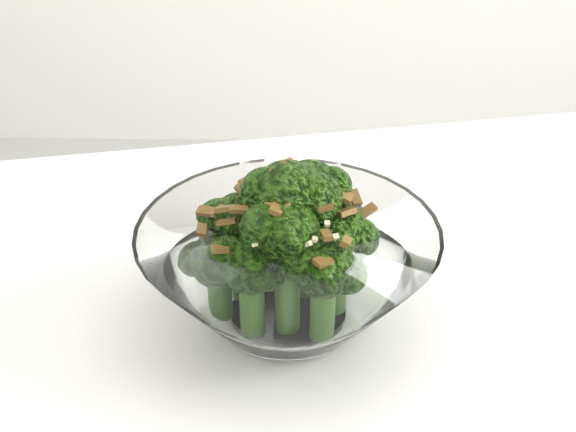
{
  "coord_description": "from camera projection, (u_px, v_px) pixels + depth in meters",
  "views": [
    {
      "loc": [
        -0.17,
        -0.48,
        1.1
      ],
      "look_at": [
        -0.18,
        -0.05,
        0.83
      ],
      "focal_mm": 50.0,
      "sensor_mm": 36.0,
      "label": 1
    }
  ],
  "objects": [
    {
      "name": "broccoli_dish",
      "position": [
        288.0,
        265.0,
        0.53
      ],
      "size": [
        0.2,
        0.2,
        0.12
      ],
      "color": "white",
      "rests_on": "table"
    }
  ]
}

